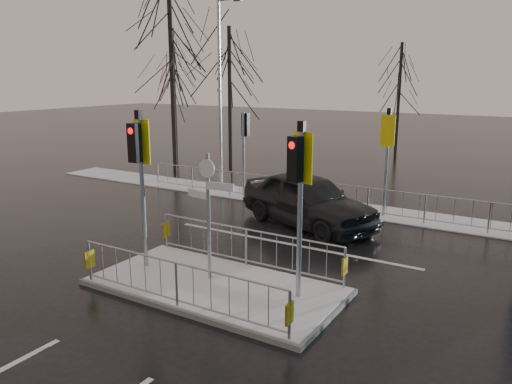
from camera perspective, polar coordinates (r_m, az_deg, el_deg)
The scene contains 11 objects.
ground at distance 12.15m, azimuth -4.67°, elevation -10.98°, with size 120.00×120.00×0.00m, color black.
snow_verge at distance 19.37m, azimuth 10.36°, elevation -1.83°, with size 30.00×2.00×0.04m, color white.
lane_markings at distance 11.91m, azimuth -5.63°, elevation -11.51°, with size 8.00×11.38×0.01m.
traffic_island at distance 12.01m, azimuth -4.72°, elevation -9.25°, with size 6.00×3.04×4.15m.
far_kerb_fixtures at distance 18.58m, azimuth 10.77°, elevation 0.68°, with size 18.00×0.65×3.83m.
car_far_lane at distance 16.86m, azimuth 5.96°, elevation -0.88°, with size 2.10×5.22×1.78m, color black.
tree_near_a at distance 26.27m, azimuth -9.68°, elevation 15.50°, with size 4.75×4.75×8.97m.
tree_near_b at distance 25.92m, azimuth -3.05°, elevation 13.56°, with size 4.00×4.00×7.55m.
tree_near_c at distance 29.45m, azimuth -9.34°, elevation 12.11°, with size 3.50×3.50×6.61m.
tree_far_a at distance 32.11m, azimuth 16.13°, elevation 12.43°, with size 3.75×3.75×7.08m.
street_lamp_left at distance 22.56m, azimuth -4.03°, elevation 11.95°, with size 1.25×0.18×8.20m.
Camera 1 is at (6.55, -8.95, 4.96)m, focal length 35.00 mm.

